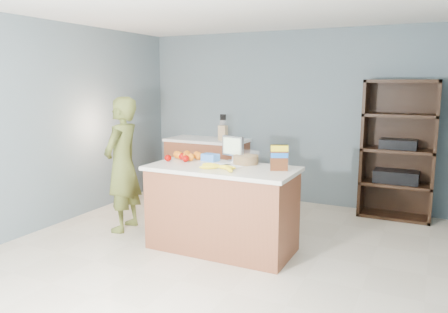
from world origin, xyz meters
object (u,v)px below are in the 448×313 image
at_px(cereal_box, 279,156).
at_px(tv, 233,147).
at_px(counter_peninsula, 222,211).
at_px(person, 123,164).
at_px(shelving_unit, 398,152).

bearing_deg(cereal_box, tv, 157.89).
bearing_deg(counter_peninsula, tv, 94.88).
bearing_deg(cereal_box, person, -179.20).
bearing_deg(shelving_unit, person, -145.35).
bearing_deg(cereal_box, shelving_unit, 64.24).
relative_size(shelving_unit, cereal_box, 7.02).
relative_size(counter_peninsula, cereal_box, 6.09).
height_order(shelving_unit, tv, shelving_unit).
height_order(counter_peninsula, person, person).
distance_m(counter_peninsula, cereal_box, 0.87).
xyz_separation_m(person, tv, (1.32, 0.28, 0.26)).
distance_m(person, cereal_box, 1.96).
height_order(person, cereal_box, person).
height_order(shelving_unit, person, shelving_unit).
xyz_separation_m(counter_peninsula, shelving_unit, (1.55, 2.05, 0.45)).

